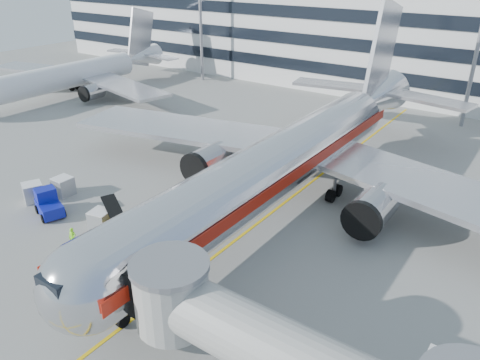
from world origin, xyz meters
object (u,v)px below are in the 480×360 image
Objects in this scene: belt_loader at (116,222)px; cargo_container_right at (63,186)px; main_jet at (292,155)px; ramp_worker at (73,238)px; baggage_tug at (49,204)px; cargo_container_front at (101,220)px; cargo_container_left at (33,192)px.

belt_loader reaches higher than cargo_container_right.
main_jet is 31.57× the size of ramp_worker.
cargo_container_right is (-2.12, 2.96, -0.13)m from baggage_tug.
main_jet is 16.73m from cargo_container_front.
cargo_container_left is 1.29× the size of ramp_worker.
cargo_container_left is 1.26× the size of cargo_container_right.
main_jet is 18.96m from ramp_worker.
belt_loader is 9.71m from cargo_container_left.
main_jet reaches higher than cargo_container_right.
main_jet is at bearing 55.00° from belt_loader.
baggage_tug reaches higher than ramp_worker.
baggage_tug is 5.60m from cargo_container_front.
cargo_container_left reaches higher than ramp_worker.
cargo_container_right is at bearing 171.12° from belt_loader.
cargo_container_right is 0.90× the size of cargo_container_front.
cargo_container_left is 1.14× the size of cargo_container_front.
baggage_tug is at bearing 134.58° from ramp_worker.
baggage_tug is 2.02× the size of cargo_container_right.
cargo_container_left is at bearing 137.24° from ramp_worker.
belt_loader is 2.96× the size of ramp_worker.
ramp_worker is at bearing -99.04° from belt_loader.
cargo_container_left is 2.58m from cargo_container_right.
ramp_worker is (5.84, -1.98, -0.16)m from baggage_tug.
baggage_tug reaches higher than cargo_container_front.
cargo_container_front is (7.64, -2.03, -0.01)m from cargo_container_right.
cargo_container_right is at bearing 64.19° from cargo_container_left.
main_jet is 10.65× the size of belt_loader.
cargo_container_right is (1.12, 2.32, -0.01)m from cargo_container_left.
belt_loader is 6.63m from baggage_tug.
ramp_worker is at bearing -83.68° from cargo_container_front.
belt_loader is at bearing 37.68° from cargo_container_front.
main_jet is 23.11m from cargo_container_left.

